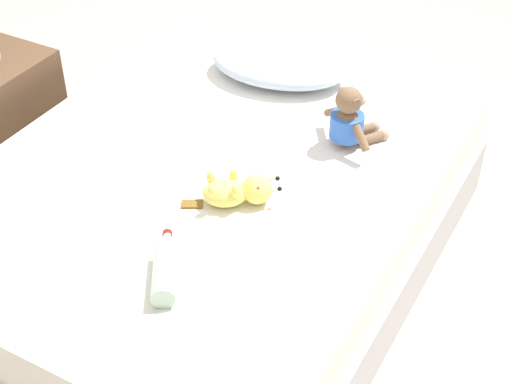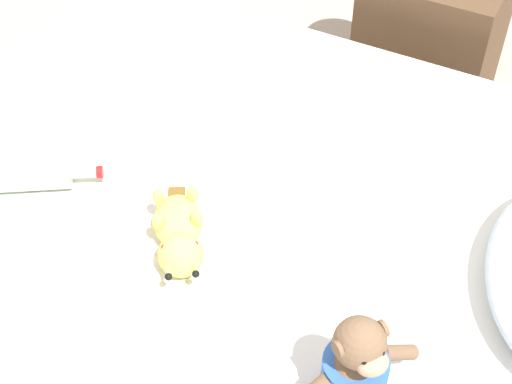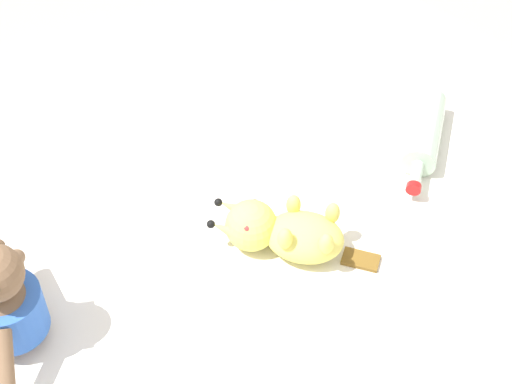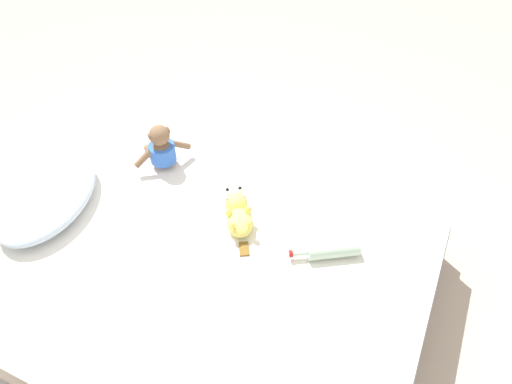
# 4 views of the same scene
# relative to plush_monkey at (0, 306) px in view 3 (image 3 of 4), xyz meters

# --- Properties ---
(plush_monkey) EXTENTS (0.25, 0.25, 0.24)m
(plush_monkey) POSITION_rel_plush_monkey_xyz_m (0.00, 0.00, 0.00)
(plush_monkey) COLOR brown
(plush_monkey) RESTS_ON bed
(plush_yellow_creature) EXTENTS (0.30, 0.23, 0.10)m
(plush_yellow_creature) POSITION_rel_plush_monkey_xyz_m (-0.17, -0.49, -0.05)
(plush_yellow_creature) COLOR #EAE066
(plush_yellow_creature) RESTS_ON bed
(glass_bottle) EXTENTS (0.19, 0.27, 0.07)m
(glass_bottle) POSITION_rel_plush_monkey_xyz_m (-0.18, -0.91, -0.06)
(glass_bottle) COLOR #B2D1B7
(glass_bottle) RESTS_ON bed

